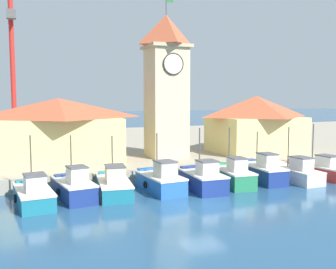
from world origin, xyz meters
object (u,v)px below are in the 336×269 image
(fishing_boat_center, at_px, (161,181))
(port_crane_near, at_px, (13,87))
(clock_tower, at_px, (166,83))
(fishing_boat_left_inner, at_px, (74,188))
(warehouse_left, at_px, (59,130))
(fishing_boat_right_outer, at_px, (261,171))
(warehouse_right, at_px, (256,123))
(fishing_boat_right_inner, at_px, (232,175))
(fishing_boat_mid_right, at_px, (203,179))
(fishing_boat_left_outer, at_px, (34,194))
(fishing_boat_end_right, at_px, (319,169))
(fishing_boat_far_right, at_px, (294,172))
(fishing_boat_mid_left, at_px, (114,185))

(fishing_boat_center, height_order, port_crane_near, port_crane_near)
(clock_tower, xyz_separation_m, port_crane_near, (-13.16, 15.53, -0.13))
(fishing_boat_left_inner, xyz_separation_m, warehouse_left, (0.05, 8.82, 3.05))
(fishing_boat_right_outer, relative_size, warehouse_right, 0.56)
(fishing_boat_right_outer, bearing_deg, warehouse_left, 148.82)
(fishing_boat_right_inner, distance_m, clock_tower, 11.53)
(fishing_boat_right_outer, xyz_separation_m, clock_tower, (-4.68, 8.52, 7.09))
(fishing_boat_mid_right, relative_size, warehouse_left, 0.44)
(fishing_boat_right_outer, xyz_separation_m, warehouse_left, (-14.38, 8.70, 3.01))
(fishing_boat_left_outer, bearing_deg, fishing_boat_left_inner, 10.56)
(fishing_boat_right_outer, relative_size, fishing_boat_end_right, 0.93)
(fishing_boat_far_right, relative_size, clock_tower, 0.36)
(fishing_boat_right_inner, xyz_separation_m, fishing_boat_far_right, (5.35, -0.39, -0.10))
(fishing_boat_mid_left, bearing_deg, fishing_boat_right_outer, -0.01)
(fishing_boat_left_inner, xyz_separation_m, port_crane_near, (-3.41, 24.17, 7.00))
(fishing_boat_mid_right, bearing_deg, port_crane_near, 116.22)
(fishing_boat_end_right, bearing_deg, warehouse_right, 93.55)
(fishing_boat_left_inner, bearing_deg, clock_tower, 41.56)
(fishing_boat_left_inner, distance_m, fishing_boat_far_right, 16.99)
(fishing_boat_left_outer, bearing_deg, fishing_boat_right_outer, 2.00)
(fishing_boat_left_inner, height_order, fishing_boat_mid_right, fishing_boat_mid_right)
(fishing_boat_left_outer, distance_m, fishing_boat_mid_right, 11.41)
(warehouse_left, bearing_deg, fishing_boat_left_inner, -90.30)
(fishing_boat_mid_right, bearing_deg, fishing_boat_mid_left, 171.91)
(fishing_boat_right_outer, relative_size, clock_tower, 0.34)
(warehouse_left, bearing_deg, fishing_boat_right_outer, -31.18)
(fishing_boat_far_right, relative_size, port_crane_near, 0.29)
(clock_tower, distance_m, port_crane_near, 20.35)
(fishing_boat_end_right, bearing_deg, fishing_boat_left_outer, -179.28)
(fishing_boat_center, bearing_deg, warehouse_left, 123.41)
(fishing_boat_right_inner, xyz_separation_m, fishing_boat_right_outer, (2.80, 0.33, 0.04))
(fishing_boat_end_right, bearing_deg, port_crane_near, 133.68)
(fishing_boat_mid_right, bearing_deg, fishing_boat_left_inner, 175.08)
(fishing_boat_mid_left, relative_size, fishing_boat_right_outer, 1.10)
(warehouse_left, height_order, warehouse_right, warehouse_right)
(fishing_boat_mid_right, bearing_deg, fishing_boat_right_outer, 9.06)
(fishing_boat_mid_left, xyz_separation_m, fishing_boat_right_inner, (9.00, -0.34, 0.06))
(fishing_boat_center, height_order, warehouse_right, warehouse_right)
(fishing_boat_end_right, height_order, port_crane_near, port_crane_near)
(clock_tower, bearing_deg, fishing_boat_right_inner, -77.99)
(fishing_boat_center, height_order, fishing_boat_end_right, fishing_boat_end_right)
(fishing_boat_end_right, bearing_deg, fishing_boat_right_outer, 176.73)
(fishing_boat_left_inner, xyz_separation_m, clock_tower, (9.75, 8.64, 7.12))
(fishing_boat_end_right, bearing_deg, clock_tower, 138.86)
(clock_tower, bearing_deg, fishing_boat_end_right, -41.14)
(fishing_boat_mid_left, xyz_separation_m, fishing_boat_mid_right, (6.24, -0.89, 0.08))
(fishing_boat_mid_left, xyz_separation_m, fishing_boat_center, (3.30, -0.22, 0.06))
(fishing_boat_mid_left, relative_size, warehouse_right, 0.62)
(fishing_boat_left_outer, bearing_deg, fishing_boat_right_inner, 1.04)
(fishing_boat_end_right, relative_size, warehouse_left, 0.52)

